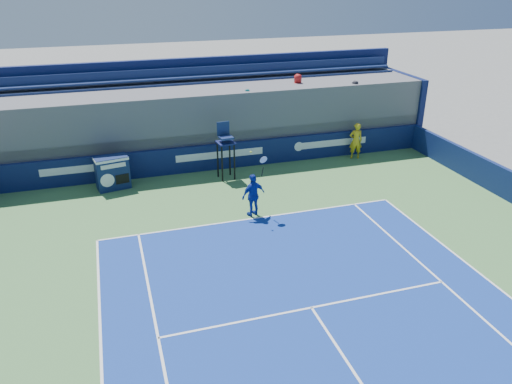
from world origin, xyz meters
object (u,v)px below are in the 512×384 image
object	(u,v)px
match_clock	(112,172)
tennis_player	(253,195)
umpire_chair	(225,145)
ball_person	(356,141)

from	to	relation	value
match_clock	tennis_player	bearing A→B (deg)	-40.18
umpire_chair	match_clock	bearing A→B (deg)	176.65
ball_person	match_clock	xyz separation A→B (m)	(-11.25, -0.31, -0.14)
ball_person	tennis_player	distance (m)	7.78
tennis_player	umpire_chair	bearing A→B (deg)	91.41
match_clock	umpire_chair	distance (m)	4.81
tennis_player	ball_person	bearing A→B (deg)	34.34
ball_person	match_clock	distance (m)	11.26
ball_person	match_clock	bearing A→B (deg)	13.25
match_clock	ball_person	bearing A→B (deg)	1.57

